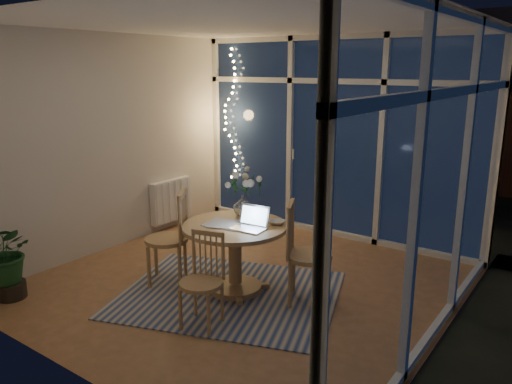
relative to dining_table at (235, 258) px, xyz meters
The scene contains 25 objects.
floor 0.41m from the dining_table, 103.21° to the left, with size 4.00×4.00×0.00m, color brown.
ceiling 2.26m from the dining_table, 103.21° to the left, with size 4.00×4.00×0.00m, color white.
wall_back 2.40m from the dining_table, 91.23° to the left, with size 4.00×0.04×2.60m, color silver.
wall_front 2.03m from the dining_table, 91.51° to the right, with size 4.00×0.04×2.60m, color silver.
wall_left 2.27m from the dining_table, behind, with size 0.04×4.00×2.60m, color silver.
wall_right 2.18m from the dining_table, ahead, with size 0.04×4.00×2.60m, color silver.
window_wall_back 2.36m from the dining_table, 91.26° to the left, with size 4.00×0.10×2.60m, color silver.
window_wall_right 2.14m from the dining_table, ahead, with size 0.10×4.00×2.60m, color silver.
radiator 2.27m from the dining_table, 150.99° to the left, with size 0.10×0.70×0.58m, color white.
fairy_lights 2.93m from the dining_table, 129.19° to the left, with size 0.24×0.10×1.85m, color #F1B960, non-canonical shape.
garden_patio 5.24m from the dining_table, 85.03° to the left, with size 12.00×6.00×0.10m, color black.
garden_fence 5.73m from the dining_table, 90.48° to the left, with size 11.00×0.08×1.80m, color #3E2116.
neighbour_roof 8.90m from the dining_table, 88.34° to the left, with size 7.00×3.00×2.20m, color #303339.
garden_shrubs 3.70m from the dining_table, 103.24° to the left, with size 0.90×0.90×0.90m, color black.
rug 0.36m from the dining_table, 90.00° to the right, with size 2.10×1.68×0.01m, color #B6A794.
dining_table is the anchor object (origin of this frame).
chair_left 0.76m from the dining_table, 160.89° to the right, with size 0.46×0.46×1.00m, color olive.
chair_right 0.76m from the dining_table, 16.48° to the left, with size 0.46×0.46×1.00m, color olive.
chair_front 0.75m from the dining_table, 75.03° to the right, with size 0.39×0.39×0.85m, color olive.
laptop 0.51m from the dining_table, 11.32° to the right, with size 0.32×0.27×0.23m, color silver, non-canonical shape.
flower_vase 0.57m from the dining_table, 113.16° to the left, with size 0.20×0.20×0.21m, color white.
bowl 0.55m from the dining_table, 38.41° to the left, with size 0.15×0.15×0.04m, color silver.
newspapers 0.37m from the dining_table, 137.29° to the right, with size 0.39×0.30×0.01m, color silver.
phone 0.36m from the dining_table, 44.33° to the right, with size 0.12×0.06×0.01m, color black.
potted_plant 2.20m from the dining_table, 140.57° to the right, with size 0.54×0.47×0.76m, color #194720.
Camera 1 is at (2.92, -3.86, 2.21)m, focal length 35.00 mm.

